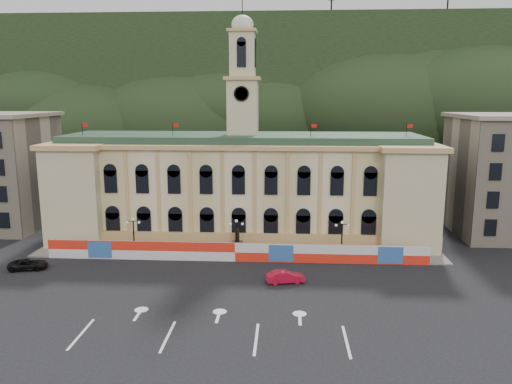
# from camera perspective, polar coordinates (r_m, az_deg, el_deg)

# --- Properties ---
(ground) EXTENTS (260.00, 260.00, 0.00)m
(ground) POSITION_cam_1_polar(r_m,az_deg,el_deg) (52.12, -4.09, -13.25)
(ground) COLOR black
(ground) RESTS_ON ground
(lane_markings) EXTENTS (26.00, 10.00, 0.02)m
(lane_markings) POSITION_cam_1_polar(r_m,az_deg,el_deg) (47.65, -4.90, -15.70)
(lane_markings) COLOR white
(lane_markings) RESTS_ON ground
(hill_ridge) EXTENTS (230.00, 80.00, 64.00)m
(hill_ridge) POSITION_cam_1_polar(r_m,az_deg,el_deg) (169.21, 1.25, 10.36)
(hill_ridge) COLOR black
(hill_ridge) RESTS_ON ground
(city_hall) EXTENTS (56.20, 17.60, 37.10)m
(city_hall) POSITION_cam_1_polar(r_m,az_deg,el_deg) (76.21, -1.49, 0.77)
(city_hall) COLOR beige
(city_hall) RESTS_ON ground
(hoarding_fence) EXTENTS (50.00, 0.44, 2.50)m
(hoarding_fence) POSITION_cam_1_polar(r_m,az_deg,el_deg) (65.65, -2.35, -6.87)
(hoarding_fence) COLOR red
(hoarding_fence) RESTS_ON ground
(pavement) EXTENTS (56.00, 5.50, 0.16)m
(pavement) POSITION_cam_1_polar(r_m,az_deg,el_deg) (68.55, -2.16, -7.11)
(pavement) COLOR slate
(pavement) RESTS_ON ground
(statue) EXTENTS (1.40, 1.40, 3.72)m
(statue) POSITION_cam_1_polar(r_m,az_deg,el_deg) (68.46, -2.15, -6.17)
(statue) COLOR #595651
(statue) RESTS_ON ground
(lamp_left) EXTENTS (1.96, 0.44, 5.15)m
(lamp_left) POSITION_cam_1_polar(r_m,az_deg,el_deg) (69.71, -13.81, -4.55)
(lamp_left) COLOR black
(lamp_left) RESTS_ON ground
(lamp_center) EXTENTS (1.96, 0.44, 5.15)m
(lamp_center) POSITION_cam_1_polar(r_m,az_deg,el_deg) (66.97, -2.25, -4.88)
(lamp_center) COLOR black
(lamp_center) RESTS_ON ground
(lamp_right) EXTENTS (1.96, 0.44, 5.15)m
(lamp_right) POSITION_cam_1_polar(r_m,az_deg,el_deg) (67.09, 9.79, -5.00)
(lamp_right) COLOR black
(lamp_right) RESTS_ON ground
(red_sedan) EXTENTS (3.38, 5.08, 1.46)m
(red_sedan) POSITION_cam_1_polar(r_m,az_deg,el_deg) (58.64, 3.37, -9.64)
(red_sedan) COLOR #B10C26
(red_sedan) RESTS_ON ground
(black_suv) EXTENTS (4.09, 5.56, 1.30)m
(black_suv) POSITION_cam_1_polar(r_m,az_deg,el_deg) (68.93, -24.58, -7.54)
(black_suv) COLOR black
(black_suv) RESTS_ON ground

